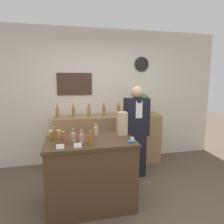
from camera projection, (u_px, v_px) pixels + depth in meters
ground_plane at (125, 221)px, 2.41m from camera, size 14.00×14.00×0.00m
back_wall at (98, 96)px, 4.12m from camera, size 5.20×0.09×2.70m
back_shelf at (109, 140)px, 4.02m from camera, size 2.11×0.44×0.99m
display_counter at (91, 173)px, 2.67m from camera, size 1.15×0.71×0.92m
shopkeeper at (136, 132)px, 3.48m from camera, size 0.40×0.25×1.60m
potted_plant at (142, 103)px, 4.10m from camera, size 0.34×0.34×0.42m
paper_bag at (122, 124)px, 2.81m from camera, size 0.14×0.12×0.33m
tape_dispenser at (132, 141)px, 2.49m from camera, size 0.09×0.06×0.07m
price_card_left at (60, 147)px, 2.25m from camera, size 0.09×0.02×0.06m
price_card_right at (78, 145)px, 2.30m from camera, size 0.09×0.02×0.06m
gift_box at (55, 134)px, 2.70m from camera, size 0.16×0.13×0.09m
counter_bottle_0 at (55, 134)px, 2.62m from camera, size 0.07×0.07×0.17m
counter_bottle_1 at (64, 140)px, 2.39m from camera, size 0.07×0.07×0.17m
counter_bottle_2 at (73, 137)px, 2.51m from camera, size 0.07×0.07×0.17m
counter_bottle_3 at (82, 138)px, 2.45m from camera, size 0.07×0.07×0.17m
counter_bottle_4 at (90, 140)px, 2.40m from camera, size 0.07×0.07×0.17m
counter_bottle_5 at (96, 131)px, 2.82m from camera, size 0.07×0.07×0.17m
shelf_bottle_0 at (57, 113)px, 3.70m from camera, size 0.07×0.07×0.27m
shelf_bottle_1 at (73, 112)px, 3.76m from camera, size 0.07×0.07×0.27m
shelf_bottle_2 at (89, 111)px, 3.83m from camera, size 0.07×0.07×0.27m
shelf_bottle_3 at (104, 111)px, 3.91m from camera, size 0.07×0.07×0.27m
shelf_bottle_4 at (118, 110)px, 3.98m from camera, size 0.07×0.07×0.27m
shelf_bottle_5 at (132, 110)px, 4.05m from camera, size 0.07×0.07×0.27m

